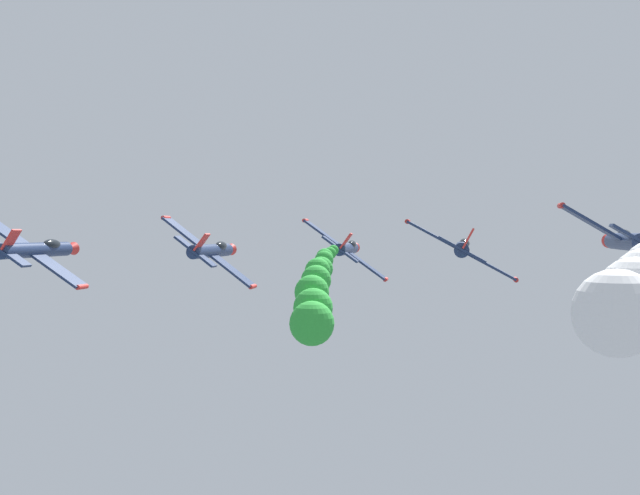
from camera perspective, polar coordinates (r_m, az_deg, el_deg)
name	(u,v)px	position (r m, az deg, el deg)	size (l,w,h in m)	color
airplane_lead	(347,249)	(73.66, 1.94, -0.07)	(7.96, 10.35, 5.89)	navy
smoke_trail_lead	(316,293)	(51.49, -0.32, -3.28)	(3.90, 21.83, 5.58)	green
airplane_left_inner	(212,251)	(65.78, -7.74, -0.22)	(7.84, 10.35, 6.06)	navy
airplane_right_inner	(462,249)	(61.86, 10.13, -0.08)	(8.58, 10.35, 4.86)	navy
airplane_left_outer	(37,250)	(61.65, -19.59, -0.14)	(8.18, 10.35, 5.56)	navy
airplane_right_outer	(625,241)	(54.00, 21.04, 0.43)	(8.37, 10.35, 5.25)	navy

